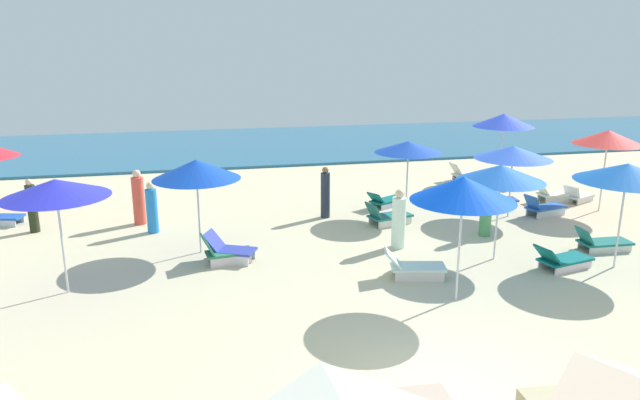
{
  "coord_description": "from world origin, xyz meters",
  "views": [
    {
      "loc": [
        -3.76,
        -7.36,
        5.47
      ],
      "look_at": [
        -0.14,
        8.8,
        0.96
      ],
      "focal_mm": 32.51,
      "sensor_mm": 36.0,
      "label": 1
    }
  ],
  "objects_px": {
    "beachgoer_3": "(399,221)",
    "beachgoer_5": "(32,207)",
    "lounge_chair_2_1": "(386,200)",
    "beachgoer_2": "(152,209)",
    "lounge_chair_4_0": "(578,196)",
    "lounge_chair_6_0": "(520,181)",
    "umbrella_2": "(408,147)",
    "beachgoer_0": "(139,199)",
    "lounge_chair_1_0": "(562,259)",
    "umbrella_5": "(56,188)",
    "umbrella_0": "(463,189)",
    "umbrella_7": "(513,153)",
    "lounge_chair_1_1": "(601,242)",
    "lounge_chair_9_0": "(225,253)",
    "lounge_chair_6_1": "(466,174)",
    "umbrella_9": "(196,169)",
    "lounge_chair_4_1": "(553,194)",
    "lounge_chair_7_0": "(496,199)",
    "beachgoer_1": "(325,194)",
    "beachgoer_6": "(486,209)",
    "umbrella_4": "(608,137)",
    "umbrella_8": "(501,173)",
    "umbrella_1": "(627,173)",
    "lounge_chair_0_0": "(414,267)",
    "lounge_chair_7_1": "(544,208)",
    "umbrella_6": "(504,120)",
    "lounge_chair_9_1": "(229,250)",
    "lounge_chair_2_0": "(387,216)"
  },
  "relations": [
    {
      "from": "lounge_chair_9_0",
      "to": "umbrella_6",
      "type": "bearing_deg",
      "value": -67.44
    },
    {
      "from": "lounge_chair_4_1",
      "to": "lounge_chair_7_0",
      "type": "xyz_separation_m",
      "value": [
        -2.23,
        0.02,
        -0.04
      ]
    },
    {
      "from": "lounge_chair_1_0",
      "to": "lounge_chair_1_1",
      "type": "xyz_separation_m",
      "value": [
        1.87,
        0.95,
        -0.01
      ]
    },
    {
      "from": "umbrella_1",
      "to": "umbrella_2",
      "type": "bearing_deg",
      "value": 122.61
    },
    {
      "from": "lounge_chair_4_0",
      "to": "umbrella_7",
      "type": "xyz_separation_m",
      "value": [
        -3.32,
        -1.05,
        1.88
      ]
    },
    {
      "from": "lounge_chair_7_0",
      "to": "lounge_chair_9_1",
      "type": "distance_m",
      "value": 9.95
    },
    {
      "from": "lounge_chair_7_0",
      "to": "lounge_chair_9_0",
      "type": "distance_m",
      "value": 10.11
    },
    {
      "from": "lounge_chair_7_1",
      "to": "lounge_chair_1_0",
      "type": "bearing_deg",
      "value": 139.48
    },
    {
      "from": "umbrella_0",
      "to": "beachgoer_0",
      "type": "height_order",
      "value": "umbrella_0"
    },
    {
      "from": "beachgoer_3",
      "to": "beachgoer_6",
      "type": "height_order",
      "value": "beachgoer_6"
    },
    {
      "from": "umbrella_0",
      "to": "umbrella_4",
      "type": "height_order",
      "value": "umbrella_0"
    },
    {
      "from": "umbrella_0",
      "to": "lounge_chair_2_1",
      "type": "height_order",
      "value": "umbrella_0"
    },
    {
      "from": "lounge_chair_2_1",
      "to": "lounge_chair_6_1",
      "type": "bearing_deg",
      "value": -85.02
    },
    {
      "from": "lounge_chair_2_0",
      "to": "umbrella_8",
      "type": "xyz_separation_m",
      "value": [
        1.75,
        -3.44,
        2.03
      ]
    },
    {
      "from": "umbrella_8",
      "to": "umbrella_5",
      "type": "bearing_deg",
      "value": 178.87
    },
    {
      "from": "umbrella_0",
      "to": "lounge_chair_6_0",
      "type": "relative_size",
      "value": 1.95
    },
    {
      "from": "umbrella_1",
      "to": "lounge_chair_4_1",
      "type": "distance_m",
      "value": 6.6
    },
    {
      "from": "umbrella_7",
      "to": "lounge_chair_0_0",
      "type": "bearing_deg",
      "value": -139.85
    },
    {
      "from": "lounge_chair_2_0",
      "to": "umbrella_5",
      "type": "bearing_deg",
      "value": 95.52
    },
    {
      "from": "umbrella_6",
      "to": "lounge_chair_9_1",
      "type": "height_order",
      "value": "umbrella_6"
    },
    {
      "from": "umbrella_4",
      "to": "lounge_chair_6_0",
      "type": "bearing_deg",
      "value": 101.89
    },
    {
      "from": "beachgoer_3",
      "to": "beachgoer_5",
      "type": "relative_size",
      "value": 1.02
    },
    {
      "from": "lounge_chair_1_1",
      "to": "umbrella_8",
      "type": "relative_size",
      "value": 0.6
    },
    {
      "from": "lounge_chair_4_1",
      "to": "beachgoer_3",
      "type": "xyz_separation_m",
      "value": [
        -6.99,
        -3.25,
        0.49
      ]
    },
    {
      "from": "lounge_chair_1_0",
      "to": "beachgoer_1",
      "type": "distance_m",
      "value": 7.37
    },
    {
      "from": "lounge_chair_7_1",
      "to": "beachgoer_0",
      "type": "relative_size",
      "value": 0.89
    },
    {
      "from": "lounge_chair_1_1",
      "to": "beachgoer_1",
      "type": "xyz_separation_m",
      "value": [
        -6.62,
        4.66,
        0.55
      ]
    },
    {
      "from": "lounge_chair_0_0",
      "to": "lounge_chair_9_0",
      "type": "bearing_deg",
      "value": 78.3
    },
    {
      "from": "lounge_chair_0_0",
      "to": "beachgoer_5",
      "type": "relative_size",
      "value": 0.95
    },
    {
      "from": "umbrella_4",
      "to": "lounge_chair_7_1",
      "type": "xyz_separation_m",
      "value": [
        -2.18,
        -0.12,
        -2.21
      ]
    },
    {
      "from": "umbrella_1",
      "to": "lounge_chair_7_1",
      "type": "relative_size",
      "value": 1.74
    },
    {
      "from": "lounge_chair_1_0",
      "to": "lounge_chair_2_1",
      "type": "bearing_deg",
      "value": 8.28
    },
    {
      "from": "umbrella_0",
      "to": "umbrella_7",
      "type": "xyz_separation_m",
      "value": [
        4.44,
        5.51,
        -0.41
      ]
    },
    {
      "from": "lounge_chair_9_0",
      "to": "lounge_chair_1_1",
      "type": "bearing_deg",
      "value": -104.8
    },
    {
      "from": "lounge_chair_4_0",
      "to": "lounge_chair_6_0",
      "type": "height_order",
      "value": "lounge_chair_6_0"
    },
    {
      "from": "beachgoer_0",
      "to": "beachgoer_3",
      "type": "bearing_deg",
      "value": 128.05
    },
    {
      "from": "umbrella_8",
      "to": "beachgoer_5",
      "type": "distance_m",
      "value": 13.35
    },
    {
      "from": "umbrella_4",
      "to": "umbrella_8",
      "type": "height_order",
      "value": "umbrella_4"
    },
    {
      "from": "lounge_chair_6_0",
      "to": "beachgoer_2",
      "type": "distance_m",
      "value": 14.04
    },
    {
      "from": "umbrella_2",
      "to": "beachgoer_0",
      "type": "height_order",
      "value": "umbrella_2"
    },
    {
      "from": "beachgoer_6",
      "to": "lounge_chair_1_1",
      "type": "bearing_deg",
      "value": -11.28
    },
    {
      "from": "lounge_chair_4_0",
      "to": "umbrella_9",
      "type": "relative_size",
      "value": 0.51
    },
    {
      "from": "lounge_chair_1_0",
      "to": "umbrella_5",
      "type": "distance_m",
      "value": 12.03
    },
    {
      "from": "umbrella_5",
      "to": "umbrella_7",
      "type": "distance_m",
      "value": 13.24
    },
    {
      "from": "lounge_chair_2_1",
      "to": "umbrella_4",
      "type": "bearing_deg",
      "value": -135.62
    },
    {
      "from": "lounge_chair_4_1",
      "to": "lounge_chair_7_0",
      "type": "relative_size",
      "value": 0.92
    },
    {
      "from": "lounge_chair_2_1",
      "to": "beachgoer_2",
      "type": "distance_m",
      "value": 7.8
    },
    {
      "from": "umbrella_7",
      "to": "lounge_chair_7_1",
      "type": "height_order",
      "value": "umbrella_7"
    },
    {
      "from": "beachgoer_5",
      "to": "lounge_chair_4_1",
      "type": "bearing_deg",
      "value": 22.19
    },
    {
      "from": "lounge_chair_1_1",
      "to": "umbrella_4",
      "type": "xyz_separation_m",
      "value": [
        2.55,
        3.38,
        2.25
      ]
    }
  ]
}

